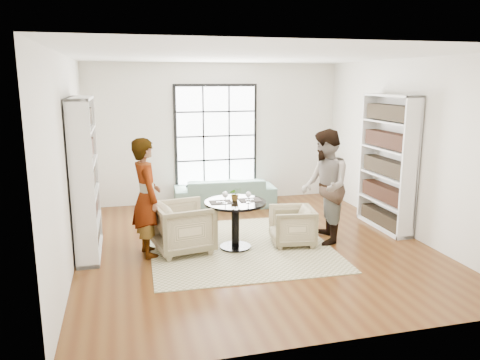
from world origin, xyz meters
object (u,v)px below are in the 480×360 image
object	(u,v)px
person_right	(325,187)
wine_glass_right	(248,195)
flower_centerpiece	(235,194)
armchair_right	(292,226)
person_left	(146,198)
pedestal_table	(235,214)
sofa	(225,192)
wine_glass_left	(225,195)
armchair_left	(184,227)

from	to	relation	value
person_right	wine_glass_right	xyz separation A→B (m)	(-1.32, -0.09, -0.03)
person_right	flower_centerpiece	xyz separation A→B (m)	(-1.48, 0.11, -0.06)
armchair_right	person_left	distance (m)	2.38
person_left	wine_glass_right	xyz separation A→B (m)	(1.54, -0.21, 0.00)
pedestal_table	wine_glass_right	xyz separation A→B (m)	(0.17, -0.14, 0.35)
sofa	wine_glass_left	bearing A→B (deg)	81.52
armchair_right	flower_centerpiece	xyz separation A→B (m)	(-0.93, 0.11, 0.57)
wine_glass_left	wine_glass_right	distance (m)	0.36
armchair_left	flower_centerpiece	xyz separation A→B (m)	(0.83, -0.01, 0.49)
wine_glass_right	armchair_left	bearing A→B (deg)	167.98
sofa	armchair_right	distance (m)	2.63
wine_glass_right	pedestal_table	bearing A→B (deg)	140.91
person_right	wine_glass_right	world-z (taller)	person_right
armchair_right	wine_glass_left	size ratio (longest dim) A/B	3.50
pedestal_table	sofa	world-z (taller)	pedestal_table
pedestal_table	armchair_right	xyz separation A→B (m)	(0.94, -0.05, -0.25)
sofa	person_left	bearing A→B (deg)	58.32
pedestal_table	sofa	distance (m)	2.57
armchair_right	person_right	distance (m)	0.83
armchair_left	person_right	bearing A→B (deg)	-102.66
armchair_left	flower_centerpiece	distance (m)	0.96
pedestal_table	armchair_left	xyz separation A→B (m)	(-0.81, 0.07, -0.17)
sofa	armchair_right	xyz separation A→B (m)	(0.55, -2.58, 0.01)
armchair_left	person_left	world-z (taller)	person_left
pedestal_table	flower_centerpiece	size ratio (longest dim) A/B	4.65
person_left	wine_glass_left	distance (m)	1.19
person_left	wine_glass_right	size ratio (longest dim) A/B	9.83
pedestal_table	sofa	bearing A→B (deg)	81.27
sofa	armchair_left	world-z (taller)	armchair_left
person_left	wine_glass_left	world-z (taller)	person_left
armchair_left	person_left	bearing A→B (deg)	80.29
sofa	wine_glass_left	distance (m)	2.75
armchair_left	wine_glass_right	xyz separation A→B (m)	(0.99, -0.21, 0.51)
pedestal_table	wine_glass_left	xyz separation A→B (m)	(-0.18, -0.09, 0.36)
armchair_right	flower_centerpiece	world-z (taller)	flower_centerpiece
armchair_left	person_right	size ratio (longest dim) A/B	0.46
pedestal_table	person_right	bearing A→B (deg)	-1.90
wine_glass_left	flower_centerpiece	bearing A→B (deg)	37.62
sofa	armchair_left	distance (m)	2.74
armchair_left	person_right	xyz separation A→B (m)	(2.30, -0.12, 0.54)
sofa	person_right	size ratio (longest dim) A/B	1.12
armchair_left	sofa	bearing A→B (deg)	-35.77
sofa	person_left	xyz separation A→B (m)	(-1.75, -2.46, 0.60)
pedestal_table	wine_glass_right	distance (m)	0.41
armchair_left	armchair_right	size ratio (longest dim) A/B	1.26
armchair_right	wine_glass_right	distance (m)	0.97
pedestal_table	armchair_left	distance (m)	0.83
sofa	flower_centerpiece	bearing A→B (deg)	85.14
person_right	wine_glass_left	world-z (taller)	person_right
pedestal_table	person_left	world-z (taller)	person_left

